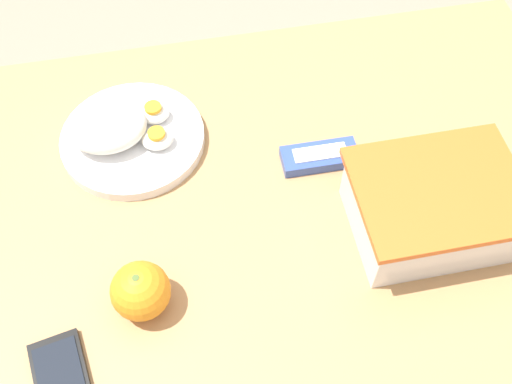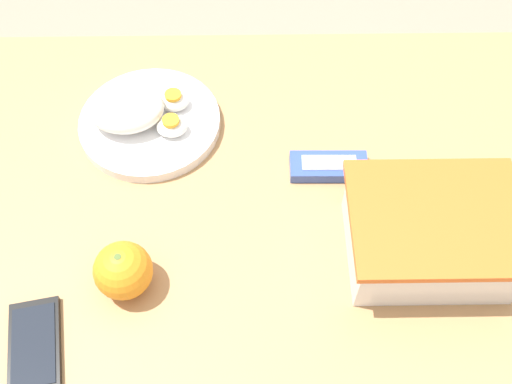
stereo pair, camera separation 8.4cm
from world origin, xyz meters
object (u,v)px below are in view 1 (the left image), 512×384
at_px(food_container, 432,209).
at_px(cell_phone, 62,384).
at_px(rice_plate, 125,134).
at_px(candy_bar, 320,157).
at_px(orange_fruit, 141,291).

height_order(food_container, cell_phone, food_container).
xyz_separation_m(food_container, cell_phone, (0.50, 0.13, -0.04)).
relative_size(rice_plate, cell_phone, 1.67).
relative_size(rice_plate, candy_bar, 1.90).
relative_size(food_container, cell_phone, 1.68).
distance_m(candy_bar, cell_phone, 0.47).
relative_size(food_container, rice_plate, 1.01).
distance_m(orange_fruit, candy_bar, 0.33).
bearing_deg(orange_fruit, cell_phone, 39.26).
bearing_deg(food_container, rice_plate, -29.73).
height_order(food_container, candy_bar, food_container).
xyz_separation_m(orange_fruit, candy_bar, (-0.28, -0.18, -0.03)).
bearing_deg(orange_fruit, rice_plate, -89.49).
distance_m(food_container, orange_fruit, 0.40).
relative_size(orange_fruit, rice_plate, 0.35).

